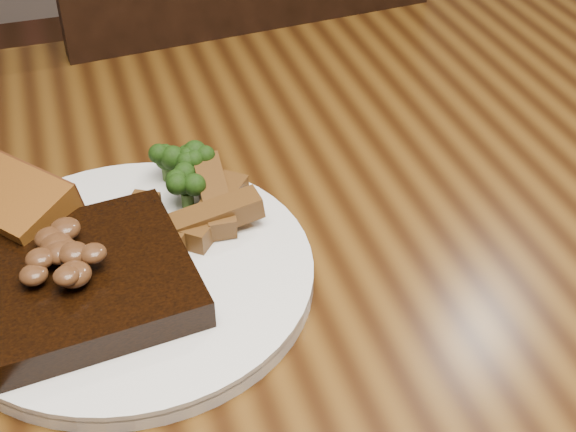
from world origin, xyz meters
name	(u,v)px	position (x,y,z in m)	size (l,w,h in m)	color
dining_table	(278,341)	(0.00, 0.00, 0.66)	(1.60, 0.90, 0.75)	#513210
chair_far	(231,125)	(0.09, 0.55, 0.54)	(0.49, 0.49, 0.97)	black
plate	(131,277)	(-0.11, 0.01, 0.76)	(0.28, 0.28, 0.01)	white
steak	(59,289)	(-0.17, -0.01, 0.78)	(0.19, 0.14, 0.03)	black
steak_bone	(69,358)	(-0.17, -0.08, 0.77)	(0.16, 0.01, 0.02)	beige
mushroom_pile	(59,250)	(-0.16, 0.00, 0.80)	(0.07, 0.07, 0.03)	#512F19
garlic_bread	(9,218)	(-0.20, 0.09, 0.77)	(0.11, 0.06, 0.02)	brown
potato_wedges	(192,233)	(-0.06, 0.03, 0.77)	(0.11, 0.11, 0.02)	brown
broccoli_cluster	(191,177)	(-0.05, 0.09, 0.78)	(0.06, 0.06, 0.04)	#1A3C0D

